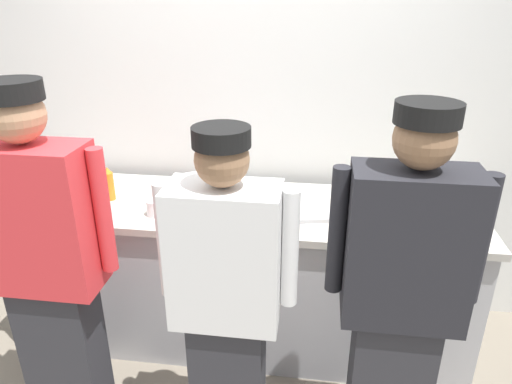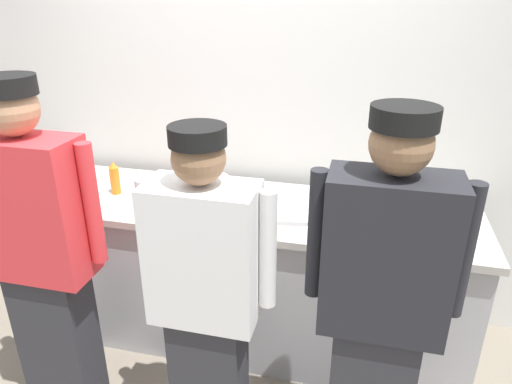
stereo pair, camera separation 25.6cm
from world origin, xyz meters
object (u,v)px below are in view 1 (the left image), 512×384
at_px(chef_far_right, 401,296).
at_px(squeeze_bottle_primary, 352,216).
at_px(chef_near_left, 47,264).
at_px(deli_cup, 155,208).
at_px(sheet_tray, 292,208).
at_px(mixing_bowl_steel, 200,193).
at_px(squeeze_bottle_spare, 109,184).
at_px(chefs_knife, 352,215).
at_px(squeeze_bottle_secondary, 394,194).
at_px(ramekin_green_sauce, 445,208).
at_px(ramekin_orange_sauce, 160,185).
at_px(chef_center, 226,300).
at_px(ramekin_red_sauce, 42,196).
at_px(plate_stack_front, 70,198).

height_order(chef_far_right, squeeze_bottle_primary, chef_far_right).
xyz_separation_m(chef_near_left, deli_cup, (0.30, 0.57, 0.03)).
bearing_deg(sheet_tray, mixing_bowl_steel, 179.39).
relative_size(chef_far_right, squeeze_bottle_spare, 8.47).
height_order(squeeze_bottle_spare, chefs_knife, squeeze_bottle_spare).
relative_size(chef_near_left, squeeze_bottle_secondary, 8.74).
bearing_deg(ramekin_green_sauce, squeeze_bottle_spare, -177.20).
distance_m(mixing_bowl_steel, squeeze_bottle_secondary, 1.09).
height_order(squeeze_bottle_primary, ramekin_green_sauce, squeeze_bottle_primary).
xyz_separation_m(squeeze_bottle_secondary, squeeze_bottle_spare, (-1.62, -0.08, 0.00)).
bearing_deg(chef_far_right, ramekin_orange_sauce, 145.10).
xyz_separation_m(sheet_tray, chefs_knife, (0.33, -0.04, -0.01)).
distance_m(chef_center, chefs_knife, 0.93).
relative_size(mixing_bowl_steel, squeeze_bottle_primary, 1.96).
xyz_separation_m(sheet_tray, ramekin_red_sauce, (-1.46, -0.06, 0.01)).
distance_m(squeeze_bottle_secondary, ramekin_red_sauce, 2.02).
relative_size(chef_far_right, chefs_knife, 6.17).
relative_size(ramekin_orange_sauce, ramekin_red_sauce, 0.92).
relative_size(chef_near_left, deli_cup, 19.29).
bearing_deg(plate_stack_front, chef_near_left, -69.92).
xyz_separation_m(plate_stack_front, chefs_knife, (1.60, 0.05, -0.02)).
relative_size(plate_stack_front, ramekin_red_sauce, 2.06).
bearing_deg(chefs_knife, chef_near_left, -152.67).
relative_size(sheet_tray, deli_cup, 4.73).
height_order(chef_far_right, ramekin_red_sauce, chef_far_right).
xyz_separation_m(chef_near_left, chefs_knife, (1.36, 0.70, -0.01)).
bearing_deg(plate_stack_front, ramekin_orange_sauce, 31.58).
height_order(chef_near_left, ramekin_orange_sauce, chef_near_left).
distance_m(mixing_bowl_steel, squeeze_bottle_primary, 0.87).
relative_size(squeeze_bottle_primary, squeeze_bottle_spare, 0.91).
xyz_separation_m(sheet_tray, squeeze_bottle_spare, (-1.06, -0.01, 0.08)).
bearing_deg(squeeze_bottle_secondary, ramekin_orange_sauce, 175.39).
bearing_deg(chefs_knife, squeeze_bottle_spare, 178.76).
distance_m(chef_far_right, squeeze_bottle_secondary, 0.82).
bearing_deg(squeeze_bottle_secondary, sheet_tray, -172.01).
bearing_deg(chef_center, ramekin_red_sauce, 149.99).
height_order(sheet_tray, deli_cup, deli_cup).
height_order(chef_near_left, squeeze_bottle_spare, chef_near_left).
distance_m(sheet_tray, ramekin_orange_sauce, 0.85).
relative_size(plate_stack_front, squeeze_bottle_primary, 1.12).
bearing_deg(deli_cup, mixing_bowl_steel, 40.60).
height_order(chef_center, ramekin_orange_sauce, chef_center).
bearing_deg(sheet_tray, ramekin_red_sauce, -177.48).
bearing_deg(chef_center, mixing_bowl_steel, 111.36).
bearing_deg(deli_cup, sheet_tray, 13.12).
distance_m(mixing_bowl_steel, ramekin_green_sauce, 1.37).
bearing_deg(ramekin_orange_sauce, plate_stack_front, -148.42).
height_order(plate_stack_front, chefs_knife, plate_stack_front).
bearing_deg(ramekin_red_sauce, chef_near_left, -57.75).
xyz_separation_m(mixing_bowl_steel, squeeze_bottle_spare, (-0.53, -0.01, 0.03)).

